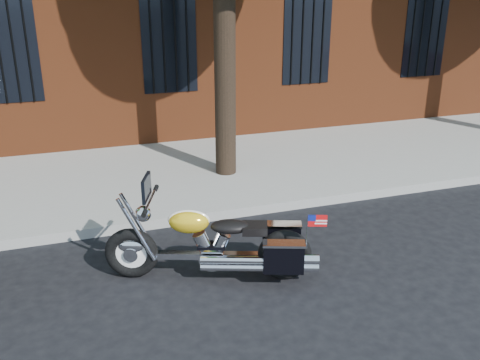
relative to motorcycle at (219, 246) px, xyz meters
name	(u,v)px	position (x,y,z in m)	size (l,w,h in m)	color
ground	(255,260)	(0.56, 0.28, -0.44)	(120.00, 120.00, 0.00)	black
curb	(224,213)	(0.56, 1.66, -0.37)	(40.00, 0.16, 0.15)	gray
sidewalk	(194,172)	(0.56, 3.54, -0.37)	(40.00, 3.60, 0.15)	gray
motorcycle	(219,246)	(0.00, 0.00, 0.00)	(2.38, 1.31, 1.31)	black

